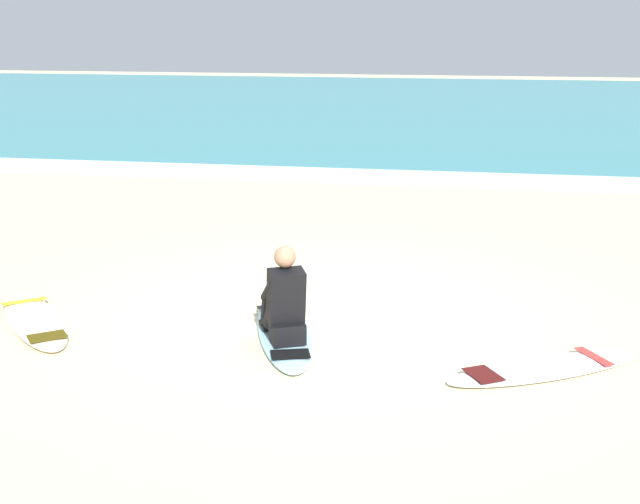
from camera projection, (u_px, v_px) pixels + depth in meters
The scene contains 7 objects.
ground_plane at pixel (323, 319), 9.29m from camera, with size 80.00×80.00×0.00m, color beige.
sea at pixel (434, 108), 30.23m from camera, with size 80.00×28.00×0.10m, color teal.
breaking_foam at pixel (397, 176), 17.23m from camera, with size 80.00×0.90×0.11m, color white.
surfboard_main at pixel (284, 330), 8.85m from camera, with size 1.19×2.36×0.08m.
surfer_seated at pixel (284, 303), 8.43m from camera, with size 0.60×0.77×0.95m.
surfboard_spare_near at pixel (35, 320), 9.15m from camera, with size 1.69×1.94×0.08m.
surfboard_spare_far at pixel (543, 368), 7.90m from camera, with size 1.96×1.46×0.08m.
Camera 1 is at (1.54, -8.64, 3.13)m, focal length 48.82 mm.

